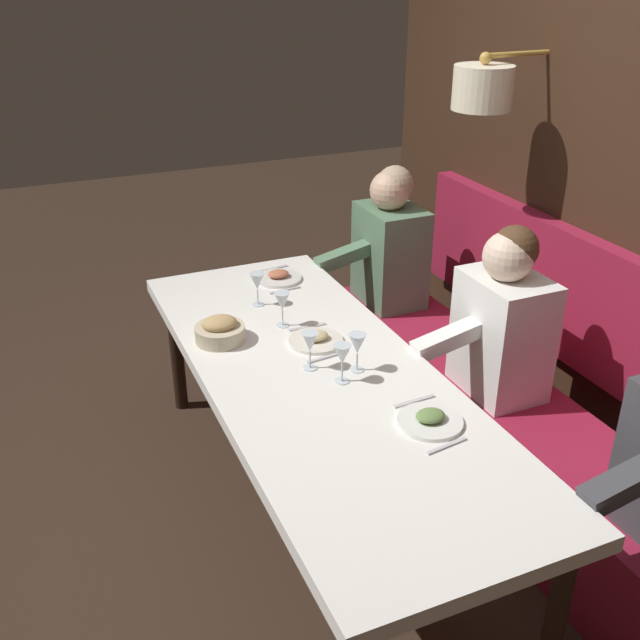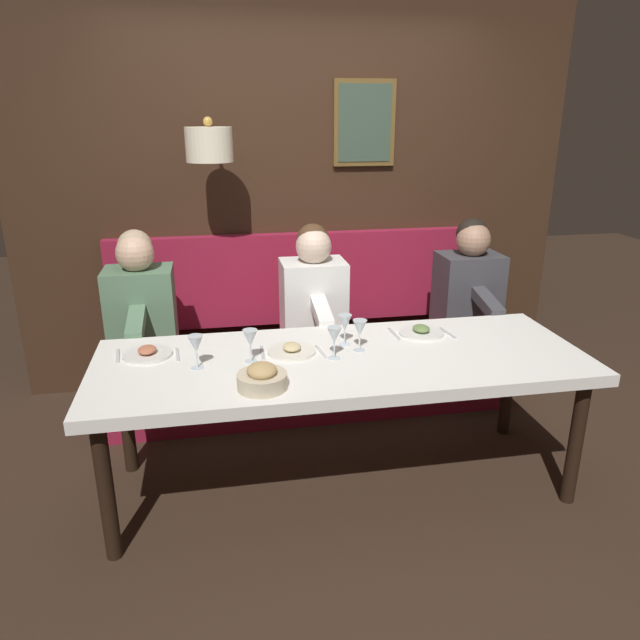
# 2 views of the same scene
# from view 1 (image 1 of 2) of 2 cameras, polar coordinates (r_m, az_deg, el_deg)

# --- Properties ---
(ground_plane) EXTENTS (12.00, 12.00, 0.00)m
(ground_plane) POSITION_cam_1_polar(r_m,az_deg,el_deg) (3.41, -0.09, -14.83)
(ground_plane) COLOR #332319
(dining_table) EXTENTS (0.90, 2.42, 0.74)m
(dining_table) POSITION_cam_1_polar(r_m,az_deg,el_deg) (3.01, -0.10, -5.13)
(dining_table) COLOR white
(dining_table) RESTS_ON ground_plane
(banquette_bench) EXTENTS (0.52, 2.62, 0.45)m
(banquette_bench) POSITION_cam_1_polar(r_m,az_deg,el_deg) (3.64, 12.99, -8.10)
(banquette_bench) COLOR maroon
(banquette_bench) RESTS_ON ground_plane
(back_wall_panel) EXTENTS (0.59, 3.82, 2.90)m
(back_wall_panel) POSITION_cam_1_polar(r_m,az_deg,el_deg) (3.53, 22.59, 9.99)
(back_wall_panel) COLOR #382316
(back_wall_panel) RESTS_ON ground_plane
(diner_near) EXTENTS (0.60, 0.40, 0.79)m
(diner_near) POSITION_cam_1_polar(r_m,az_deg,el_deg) (3.34, 14.01, 0.14)
(diner_near) COLOR white
(diner_near) RESTS_ON banquette_bench
(diner_middle) EXTENTS (0.60, 0.40, 0.79)m
(diner_middle) POSITION_cam_1_polar(r_m,az_deg,el_deg) (4.14, 5.41, 6.11)
(diner_middle) COLOR #567A5B
(diner_middle) RESTS_ON banquette_bench
(place_setting_0) EXTENTS (0.24, 0.32, 0.05)m
(place_setting_0) POSITION_cam_1_polar(r_m,az_deg,el_deg) (3.81, -3.25, 3.34)
(place_setting_0) COLOR silver
(place_setting_0) RESTS_ON dining_table
(place_setting_1) EXTENTS (0.24, 0.32, 0.05)m
(place_setting_1) POSITION_cam_1_polar(r_m,az_deg,el_deg) (2.69, 8.54, -7.68)
(place_setting_1) COLOR white
(place_setting_1) RESTS_ON dining_table
(place_setting_2) EXTENTS (0.24, 0.32, 0.05)m
(place_setting_2) POSITION_cam_1_polar(r_m,az_deg,el_deg) (3.19, -0.33, -1.52)
(place_setting_2) COLOR silver
(place_setting_2) RESTS_ON dining_table
(wine_glass_0) EXTENTS (0.07, 0.07, 0.16)m
(wine_glass_0) POSITION_cam_1_polar(r_m,az_deg,el_deg) (2.95, -0.79, -1.80)
(wine_glass_0) COLOR silver
(wine_glass_0) RESTS_ON dining_table
(wine_glass_1) EXTENTS (0.07, 0.07, 0.16)m
(wine_glass_1) POSITION_cam_1_polar(r_m,az_deg,el_deg) (2.86, 1.74, -2.79)
(wine_glass_1) COLOR silver
(wine_glass_1) RESTS_ON dining_table
(wine_glass_2) EXTENTS (0.07, 0.07, 0.16)m
(wine_glass_2) POSITION_cam_1_polar(r_m,az_deg,el_deg) (3.50, -4.91, 2.92)
(wine_glass_2) COLOR silver
(wine_glass_2) RESTS_ON dining_table
(wine_glass_3) EXTENTS (0.07, 0.07, 0.16)m
(wine_glass_3) POSITION_cam_1_polar(r_m,az_deg,el_deg) (2.94, 2.92, -1.94)
(wine_glass_3) COLOR silver
(wine_glass_3) RESTS_ON dining_table
(wine_glass_4) EXTENTS (0.07, 0.07, 0.16)m
(wine_glass_4) POSITION_cam_1_polar(r_m,az_deg,el_deg) (3.29, -2.96, 1.38)
(wine_glass_4) COLOR silver
(wine_glass_4) RESTS_ON dining_table
(bread_bowl) EXTENTS (0.22, 0.22, 0.12)m
(bread_bowl) POSITION_cam_1_polar(r_m,az_deg,el_deg) (3.22, -7.78, -0.83)
(bread_bowl) COLOR beige
(bread_bowl) RESTS_ON dining_table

